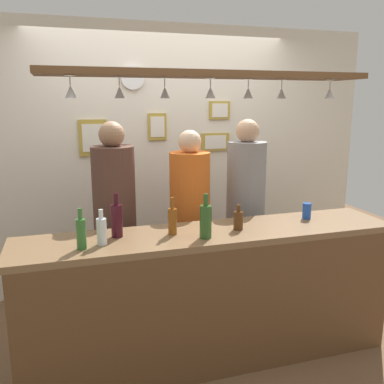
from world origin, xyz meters
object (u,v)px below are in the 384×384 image
Objects in this scene: picture_frame_crest at (157,127)px; picture_frame_lower_pair at (215,142)px; bottle_champagne_green at (206,221)px; bottle_soda_clear at (102,231)px; bottle_beer_amber_tall at (172,220)px; bottle_beer_green_import at (81,233)px; picture_frame_caricature at (93,138)px; person_left_brown_shirt at (115,207)px; wall_clock at (133,78)px; picture_frame_upper_small at (220,110)px; person_right_grey_shirt at (246,197)px; bottle_beer_brown_stubby at (238,220)px; drink_can at (307,211)px; person_middle_orange_shirt at (190,207)px; bottle_wine_dark_red at (117,220)px.

picture_frame_lower_pair is at bearing 0.00° from picture_frame_crest.
bottle_champagne_green is 1.61m from picture_frame_crest.
bottle_soda_clear is at bearing 174.41° from bottle_champagne_green.
bottle_champagne_green is at bearing -35.53° from bottle_beer_amber_tall.
bottle_beer_green_import is 2.11m from picture_frame_lower_pair.
picture_frame_caricature reaches higher than bottle_champagne_green.
person_left_brown_shirt is at bearing 76.79° from bottle_soda_clear.
picture_frame_lower_pair is 1.04m from wall_clock.
wall_clock is (-0.20, 1.52, 0.99)m from bottle_champagne_green.
picture_frame_caricature is at bearing 179.09° from wall_clock.
bottle_soda_clear is at bearing -93.01° from picture_frame_caricature.
picture_frame_caricature is (0.08, 1.46, 0.46)m from bottle_soda_clear.
bottle_beer_green_import is 1.18× the size of wall_clock.
picture_frame_upper_small reaches higher than picture_frame_crest.
person_right_grey_shirt is 5.74× the size of picture_frame_lower_pair.
bottle_soda_clear is 1.71m from picture_frame_crest.
bottle_beer_brown_stubby is 1.74m from picture_frame_caricature.
bottle_beer_brown_stubby is 0.30m from bottle_champagne_green.
person_right_grey_shirt is at bearing 114.39° from drink_can.
bottle_beer_amber_tall is at bearing -89.45° from wall_clock.
picture_frame_crest is at bearing 81.20° from bottle_beer_amber_tall.
person_middle_orange_shirt is 5.47× the size of bottle_champagne_green.
person_right_grey_shirt is at bearing -31.21° from picture_frame_caricature.
wall_clock reaches higher than picture_frame_upper_small.
picture_frame_upper_small is 1.00× the size of wall_clock.
person_right_grey_shirt is 1.01m from bottle_champagne_green.
person_middle_orange_shirt is at bearing 0.00° from person_left_brown_shirt.
bottle_champagne_green is 0.88× the size of picture_frame_caricature.
bottle_beer_green_import reaches higher than bottle_beer_brown_stubby.
person_middle_orange_shirt is at bearing 39.23° from bottle_beer_green_import.
person_left_brown_shirt is 1.00× the size of person_right_grey_shirt.
picture_frame_crest is (0.02, 1.53, 0.53)m from bottle_champagne_green.
bottle_champagne_green reaches higher than bottle_beer_green_import.
picture_frame_upper_small is at bearing 66.23° from bottle_champagne_green.
bottle_beer_green_import is (-1.44, -0.76, 0.04)m from person_right_grey_shirt.
drink_can is at bearing -65.61° from person_right_grey_shirt.
bottle_beer_green_import is 0.80m from bottle_champagne_green.
bottle_beer_green_import reaches higher than bottle_soda_clear.
person_middle_orange_shirt reaches higher than bottle_soda_clear.
picture_frame_upper_small is (0.67, 1.53, 0.68)m from bottle_champagne_green.
bottle_beer_amber_tall is (-0.83, -0.64, 0.04)m from person_right_grey_shirt.
bottle_wine_dark_red is (-0.84, 0.09, 0.05)m from bottle_beer_brown_stubby.
person_middle_orange_shirt is 13.44× the size of drink_can.
person_right_grey_shirt is 1.63m from bottle_beer_green_import.
bottle_beer_amber_tall is at bearing 10.90° from bottle_beer_green_import.
bottle_beer_brown_stubby is (0.95, 0.04, -0.02)m from bottle_soda_clear.
bottle_beer_brown_stubby reaches higher than drink_can.
person_right_grey_shirt is 0.62m from drink_can.
bottle_beer_amber_tall is at bearing 8.40° from bottle_soda_clear.
drink_can is at bearing 9.56° from bottle_beer_brown_stubby.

